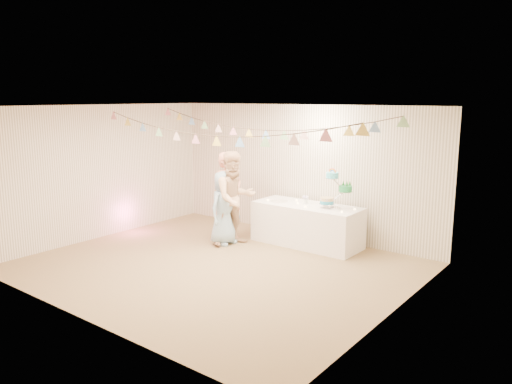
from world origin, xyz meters
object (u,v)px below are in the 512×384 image
Objects in this scene: person_adult_a at (228,196)px; person_child at (224,208)px; table at (307,225)px; cake_stand at (335,191)px; person_adult_b at (235,198)px.

person_child is at bearing -139.92° from person_adult_a.
person_child is (0.17, -0.31, -0.15)m from person_adult_a.
cake_stand is (0.55, 0.05, 0.70)m from table.
table is 1.44m from person_adult_b.
person_adult_b is at bearing -110.24° from person_adult_a.
cake_stand is 0.48× the size of person_child.
table is 3.03× the size of cake_stand.
table is 1.46× the size of person_child.
person_adult_b is 0.27m from person_child.
table is 1.59m from person_child.
person_adult_a is at bearing 78.60° from person_adult_b.
cake_stand is at bearing -61.25° from person_child.
cake_stand is at bearing -60.77° from person_adult_a.
table is 1.20× the size of person_adult_a.
person_child is at bearing 139.23° from person_adult_b.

